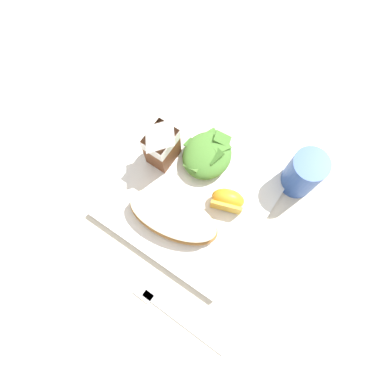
% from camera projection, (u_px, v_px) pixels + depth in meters
% --- Properties ---
extents(ground, '(3.00, 3.00, 0.00)m').
position_uv_depth(ground, '(192.00, 196.00, 0.67)').
color(ground, beige).
extents(white_plate, '(0.28, 0.28, 0.02)m').
position_uv_depth(white_plate, '(192.00, 195.00, 0.66)').
color(white_plate, white).
rests_on(white_plate, ground).
extents(cheesy_pizza_bread, '(0.11, 0.18, 0.04)m').
position_uv_depth(cheesy_pizza_bread, '(176.00, 219.00, 0.62)').
color(cheesy_pizza_bread, '#A87038').
rests_on(cheesy_pizza_bread, white_plate).
extents(green_salad_pile, '(0.10, 0.09, 0.05)m').
position_uv_depth(green_salad_pile, '(207.00, 155.00, 0.65)').
color(green_salad_pile, '#4C8433').
rests_on(green_salad_pile, white_plate).
extents(milk_carton, '(0.06, 0.04, 0.11)m').
position_uv_depth(milk_carton, '(161.00, 144.00, 0.61)').
color(milk_carton, brown).
rests_on(milk_carton, white_plate).
extents(orange_wedge_front, '(0.05, 0.07, 0.04)m').
position_uv_depth(orange_wedge_front, '(228.00, 200.00, 0.63)').
color(orange_wedge_front, orange).
rests_on(orange_wedge_front, white_plate).
extents(paper_napkin, '(0.13, 0.13, 0.00)m').
position_uv_depth(paper_napkin, '(69.00, 192.00, 0.67)').
color(paper_napkin, white).
rests_on(paper_napkin, ground).
extents(metal_fork, '(0.02, 0.19, 0.01)m').
position_uv_depth(metal_fork, '(171.00, 313.00, 0.60)').
color(metal_fork, silver).
rests_on(metal_fork, ground).
extents(drinking_blue_cup, '(0.06, 0.06, 0.10)m').
position_uv_depth(drinking_blue_cup, '(303.00, 174.00, 0.62)').
color(drinking_blue_cup, '#284CA3').
rests_on(drinking_blue_cup, ground).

